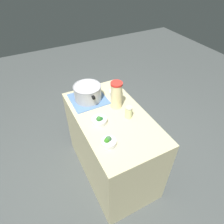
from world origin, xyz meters
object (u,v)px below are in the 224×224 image
object	(u,v)px
mason_jar	(129,112)
broccoli_bowl_back	(116,92)
broccoli_bowl_center	(109,142)
lemonade_pitcher	(116,95)
broccoli_bowl_front	(99,120)
cooking_pot	(88,92)

from	to	relation	value
mason_jar	broccoli_bowl_back	size ratio (longest dim) A/B	0.88
broccoli_bowl_back	broccoli_bowl_center	bearing A→B (deg)	147.03
lemonade_pitcher	broccoli_bowl_back	size ratio (longest dim) A/B	2.03
broccoli_bowl_back	broccoli_bowl_front	bearing A→B (deg)	133.27
broccoli_bowl_front	broccoli_bowl_center	xyz separation A→B (m)	(-0.26, 0.04, -0.00)
lemonade_pitcher	broccoli_bowl_back	world-z (taller)	lemonade_pitcher
cooking_pot	mason_jar	distance (m)	0.49
cooking_pot	broccoli_bowl_front	bearing A→B (deg)	173.59
mason_jar	broccoli_bowl_front	size ratio (longest dim) A/B	0.88
lemonade_pitcher	broccoli_bowl_center	distance (m)	0.50
mason_jar	broccoli_bowl_center	distance (m)	0.37
lemonade_pitcher	broccoli_bowl_back	xyz separation A→B (m)	(0.18, -0.09, -0.11)
lemonade_pitcher	broccoli_bowl_front	xyz separation A→B (m)	(-0.14, 0.25, -0.11)
mason_jar	broccoli_bowl_center	size ratio (longest dim) A/B	0.97
cooking_pot	lemonade_pitcher	world-z (taller)	lemonade_pitcher
cooking_pot	broccoli_bowl_center	bearing A→B (deg)	172.85
cooking_pot	broccoli_bowl_center	size ratio (longest dim) A/B	2.88
cooking_pot	broccoli_bowl_front	world-z (taller)	cooking_pot
lemonade_pitcher	broccoli_bowl_center	size ratio (longest dim) A/B	2.25
cooking_pot	broccoli_bowl_back	world-z (taller)	cooking_pot
broccoli_bowl_front	broccoli_bowl_center	distance (m)	0.26
cooking_pot	broccoli_bowl_center	xyz separation A→B (m)	(-0.63, 0.08, -0.06)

